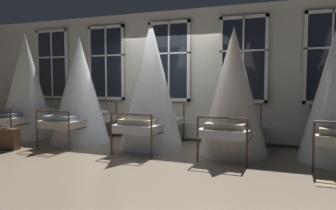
{
  "coord_description": "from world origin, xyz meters",
  "views": [
    {
      "loc": [
        2.82,
        -6.2,
        1.39
      ],
      "look_at": [
        0.38,
        0.06,
        0.92
      ],
      "focal_mm": 34.57,
      "sensor_mm": 36.0,
      "label": 1
    }
  ],
  "objects_px": {
    "suitcase_dark": "(6,139)",
    "cot_second": "(80,91)",
    "cot_first": "(26,87)",
    "cot_fourth": "(233,93)",
    "cot_third": "(151,87)"
  },
  "relations": [
    {
      "from": "cot_first",
      "to": "cot_third",
      "type": "distance_m",
      "value": 3.49
    },
    {
      "from": "cot_third",
      "to": "suitcase_dark",
      "type": "xyz_separation_m",
      "value": [
        -2.72,
        -1.29,
        -1.06
      ]
    },
    {
      "from": "suitcase_dark",
      "to": "cot_second",
      "type": "bearing_deg",
      "value": 48.17
    },
    {
      "from": "cot_first",
      "to": "suitcase_dark",
      "type": "xyz_separation_m",
      "value": [
        0.77,
        -1.36,
        -1.04
      ]
    },
    {
      "from": "cot_first",
      "to": "cot_fourth",
      "type": "height_order",
      "value": "cot_first"
    },
    {
      "from": "cot_first",
      "to": "cot_second",
      "type": "relative_size",
      "value": 1.07
    },
    {
      "from": "cot_fourth",
      "to": "suitcase_dark",
      "type": "distance_m",
      "value": 4.73
    },
    {
      "from": "cot_second",
      "to": "suitcase_dark",
      "type": "bearing_deg",
      "value": 145.47
    },
    {
      "from": "cot_first",
      "to": "cot_fourth",
      "type": "bearing_deg",
      "value": -91.42
    },
    {
      "from": "cot_second",
      "to": "cot_fourth",
      "type": "relative_size",
      "value": 1.0
    },
    {
      "from": "cot_first",
      "to": "cot_fourth",
      "type": "relative_size",
      "value": 1.07
    },
    {
      "from": "suitcase_dark",
      "to": "cot_first",
      "type": "bearing_deg",
      "value": 113.04
    },
    {
      "from": "cot_first",
      "to": "suitcase_dark",
      "type": "distance_m",
      "value": 1.87
    },
    {
      "from": "suitcase_dark",
      "to": "cot_fourth",
      "type": "bearing_deg",
      "value": 10.19
    },
    {
      "from": "cot_first",
      "to": "cot_second",
      "type": "height_order",
      "value": "cot_first"
    }
  ]
}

